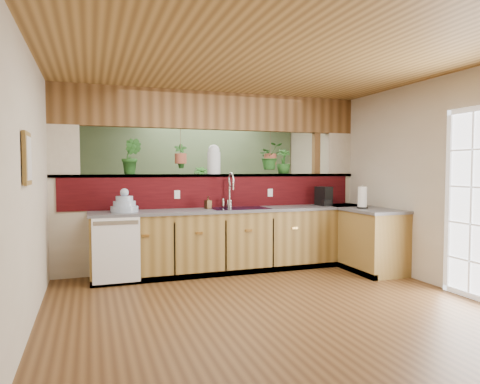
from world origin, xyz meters
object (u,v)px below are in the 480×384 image
object	(u,v)px
paper_towel	(362,198)
dish_stack	(124,205)
shelving_console	(178,220)
coffee_maker	(324,197)
soap_dispenser	(208,202)
glass_jar	(214,159)
faucet	(230,189)

from	to	relation	value
paper_towel	dish_stack	bearing A→B (deg)	169.89
dish_stack	shelving_console	bearing A→B (deg)	63.32
dish_stack	paper_towel	size ratio (longest dim) A/B	1.07
coffee_maker	paper_towel	world-z (taller)	paper_towel
dish_stack	paper_towel	bearing A→B (deg)	-10.11
soap_dispenser	paper_towel	distance (m)	2.21
soap_dispenser	coffee_maker	bearing A→B (deg)	-2.31
soap_dispenser	shelving_console	bearing A→B (deg)	90.17
glass_jar	shelving_console	xyz separation A→B (m)	(-0.18, 1.90, -1.11)
faucet	paper_towel	bearing A→B (deg)	-23.16
coffee_maker	paper_towel	xyz separation A→B (m)	(0.27, -0.61, 0.02)
soap_dispenser	glass_jar	world-z (taller)	glass_jar
soap_dispenser	glass_jar	size ratio (longest dim) A/B	0.41
soap_dispenser	shelving_console	distance (m)	2.25
glass_jar	shelving_console	world-z (taller)	glass_jar
paper_towel	glass_jar	xyz separation A→B (m)	(-1.93, 0.97, 0.56)
coffee_maker	soap_dispenser	bearing A→B (deg)	167.60
dish_stack	coffee_maker	distance (m)	2.99
soap_dispenser	paper_towel	size ratio (longest dim) A/B	0.54
faucet	paper_towel	world-z (taller)	faucet
coffee_maker	shelving_console	xyz separation A→B (m)	(-1.84, 2.27, -0.54)
coffee_maker	glass_jar	distance (m)	1.80
faucet	soap_dispenser	bearing A→B (deg)	-168.83
faucet	shelving_console	size ratio (longest dim) A/B	0.36
coffee_maker	glass_jar	size ratio (longest dim) A/B	0.67
soap_dispenser	shelving_console	size ratio (longest dim) A/B	0.12
faucet	dish_stack	distance (m)	1.53
dish_stack	glass_jar	world-z (taller)	glass_jar
faucet	dish_stack	world-z (taller)	faucet
faucet	dish_stack	xyz separation A→B (m)	(-1.51, -0.17, -0.18)
glass_jar	dish_stack	bearing A→B (deg)	-163.58
dish_stack	soap_dispenser	size ratio (longest dim) A/B	1.99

